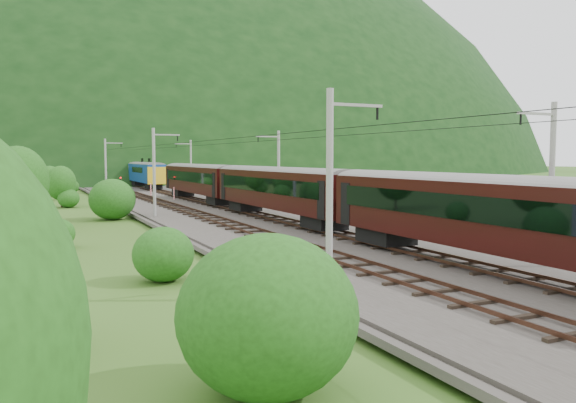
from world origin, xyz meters
name	(u,v)px	position (x,y,z in m)	size (l,w,h in m)	color
ground	(450,284)	(0.00, 0.00, 0.00)	(600.00, 600.00, 0.00)	#344F18
railbed	(336,248)	(0.00, 10.00, 0.15)	(14.00, 220.00, 0.30)	#38332D
track_left	(301,247)	(-2.40, 10.00, 0.37)	(2.40, 220.00, 0.27)	#523123
track_right	(370,242)	(2.40, 10.00, 0.37)	(2.40, 220.00, 0.27)	#523123
catenary_left	(155,170)	(-6.12, 32.00, 4.50)	(2.54, 192.28, 8.00)	gray
catenary_right	(278,169)	(6.12, 32.00, 4.50)	(2.54, 192.28, 8.00)	gray
overhead_wires	(337,133)	(0.00, 10.00, 7.10)	(4.83, 198.00, 0.03)	black
mountain_main	(62,170)	(0.00, 260.00, 0.00)	(504.00, 360.00, 244.00)	black
train	(354,189)	(2.40, 11.85, 3.57)	(3.02, 145.00, 5.26)	black
hazard_post_near	(151,190)	(-0.60, 60.62, 1.12)	(0.18, 0.18, 1.64)	red
hazard_post_far	(174,193)	(0.40, 51.39, 1.09)	(0.17, 0.17, 1.57)	red
signal	(121,183)	(-3.30, 69.67, 1.68)	(0.26, 0.26, 2.35)	black
vegetation_left	(65,223)	(-15.42, 6.97, 2.79)	(14.02, 147.00, 6.56)	#1C4813
vegetation_right	(458,219)	(12.36, 13.17, 1.06)	(6.97, 100.21, 2.33)	#1C4813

